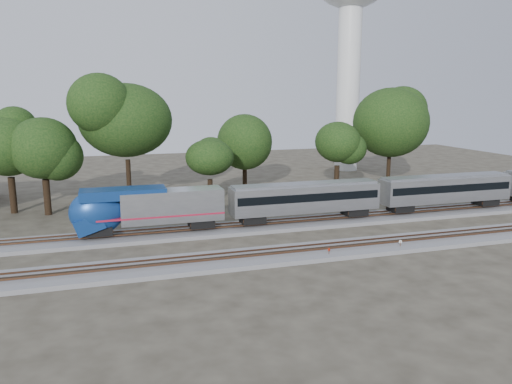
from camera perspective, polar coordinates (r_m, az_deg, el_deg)
ground at (r=48.80m, az=0.09°, el=-6.15°), size 160.00×160.00×0.00m
track_far at (r=54.28m, az=-1.78°, el=-4.14°), size 160.00×5.00×0.73m
track_near at (r=45.11m, az=1.60°, el=-7.34°), size 160.00×5.00×0.73m
switch_stand_red at (r=45.45m, az=8.34°, el=-6.77°), size 0.29×0.15×0.96m
switch_stand_white at (r=49.12m, az=16.17°, el=-5.71°), size 0.32×0.08×1.00m
switch_lever at (r=46.58m, az=9.84°, el=-6.97°), size 0.56×0.43×0.30m
tree_1 at (r=67.60m, az=-26.47°, el=4.71°), size 8.46×8.46×11.93m
tree_2 at (r=64.86m, az=-23.15°, el=4.61°), size 8.29×8.29×11.68m
tree_3 at (r=67.52m, az=-14.65°, el=7.92°), size 11.33×11.33×15.97m
tree_4 at (r=65.67m, az=-5.32°, el=3.95°), size 6.48×6.48×9.13m
tree_5 at (r=74.32m, az=-1.31°, el=5.72°), size 7.64×7.64×10.77m
tree_6 at (r=74.49m, az=9.32°, el=5.65°), size 7.71×7.71×10.88m
tree_7 at (r=80.51m, az=15.15°, el=7.66°), size 10.34×10.34×14.58m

